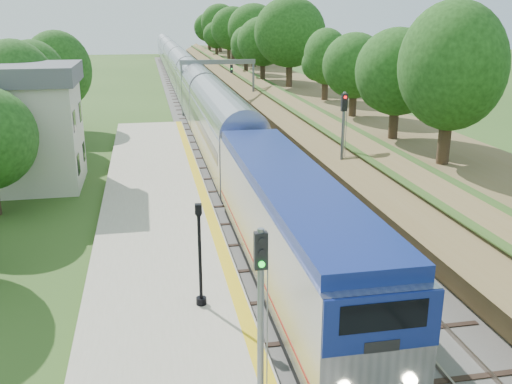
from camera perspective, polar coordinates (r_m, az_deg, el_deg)
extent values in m
cube|color=#4C4944|center=(70.06, -4.68, 8.35)|extent=(9.50, 170.00, 0.12)
cube|color=gray|center=(69.81, -6.92, 8.36)|extent=(0.08, 170.00, 0.16)
cube|color=gray|center=(69.92, -5.73, 8.41)|extent=(0.08, 170.00, 0.16)
cube|color=gray|center=(70.19, -3.63, 8.50)|extent=(0.08, 170.00, 0.16)
cube|color=gray|center=(70.39, -2.46, 8.54)|extent=(0.08, 170.00, 0.16)
cube|color=#A59D85|center=(27.08, -9.44, -6.52)|extent=(6.40, 68.00, 0.38)
cube|color=gold|center=(27.18, -3.42, -5.76)|extent=(0.55, 68.00, 0.01)
cube|color=brown|center=(71.50, 2.99, 9.73)|extent=(9.00, 170.00, 3.00)
cube|color=brown|center=(70.70, -0.13, 9.50)|extent=(4.47, 170.00, 4.54)
cylinder|color=#332316|center=(70.83, 1.82, 11.96)|extent=(0.60, 0.60, 2.62)
sphere|color=#17380F|center=(70.58, 1.85, 14.84)|extent=(5.70, 5.70, 5.70)
cylinder|color=#332316|center=(119.98, -3.57, 14.19)|extent=(0.60, 0.60, 2.62)
sphere|color=#17380F|center=(119.83, -3.60, 15.89)|extent=(5.70, 5.70, 5.70)
cube|color=beige|center=(40.45, -22.93, 5.13)|extent=(8.00, 6.00, 6.80)
cube|color=#52545A|center=(39.88, -23.62, 10.74)|extent=(8.60, 6.60, 1.20)
cube|color=black|center=(38.40, -17.32, 2.66)|extent=(0.05, 1.10, 1.30)
cube|color=black|center=(41.88, -16.83, 3.89)|extent=(0.05, 1.10, 1.30)
cube|color=black|center=(37.82, -17.70, 6.77)|extent=(0.05, 1.10, 1.30)
cube|color=black|center=(41.35, -17.17, 7.67)|extent=(0.05, 1.10, 1.30)
cylinder|color=slate|center=(64.41, -7.38, 10.19)|extent=(0.24, 0.24, 6.20)
cylinder|color=slate|center=(65.39, -0.26, 10.44)|extent=(0.24, 0.24, 6.20)
cube|color=slate|center=(64.49, -3.85, 12.85)|extent=(8.40, 0.25, 0.50)
cube|color=black|center=(64.14, -6.08, 12.10)|extent=(0.30, 0.20, 0.90)
cube|color=black|center=(64.61, -2.47, 12.21)|extent=(0.30, 0.20, 0.90)
cylinder|color=#332316|center=(36.74, -20.69, 0.74)|extent=(0.60, 0.60, 2.45)
sphere|color=#17380F|center=(35.99, -21.25, 5.81)|extent=(5.32, 5.32, 5.32)
cylinder|color=#332316|center=(52.15, -17.96, 5.71)|extent=(0.60, 0.60, 2.45)
sphere|color=#17380F|center=(51.62, -18.31, 9.32)|extent=(5.32, 5.32, 5.32)
cube|color=black|center=(24.31, 3.25, -8.12)|extent=(2.91, 18.22, 0.63)
cube|color=#B7BAC1|center=(23.48, 3.34, -3.47)|extent=(3.16, 18.98, 3.58)
cube|color=navy|center=(22.84, 3.42, 1.27)|extent=(3.04, 18.22, 0.46)
cube|color=navy|center=(14.89, 12.57, -12.69)|extent=(3.13, 0.10, 1.58)
cube|color=black|center=(14.76, 12.68, -12.05)|extent=(2.32, 0.06, 0.79)
cube|color=#9E1A0F|center=(23.94, 3.28, -6.19)|extent=(3.18, 18.60, 0.11)
cube|color=#B7BAC1|center=(43.13, -3.38, 5.72)|extent=(3.16, 21.09, 4.11)
cube|color=#B7BAC1|center=(64.39, -5.99, 9.55)|extent=(3.16, 21.09, 4.11)
cube|color=#B7BAC1|center=(85.87, -7.32, 11.47)|extent=(3.16, 21.09, 4.11)
cube|color=#B7BAC1|center=(107.43, -8.13, 12.61)|extent=(3.16, 21.09, 4.11)
cube|color=#B7BAC1|center=(129.03, -8.67, 13.37)|extent=(3.16, 21.09, 4.11)
cube|color=#B7BAC1|center=(150.66, -9.05, 13.92)|extent=(3.16, 21.09, 4.11)
cylinder|color=black|center=(22.39, -5.49, -10.78)|extent=(0.40, 0.40, 0.27)
cylinder|color=black|center=(21.61, -5.62, -6.61)|extent=(0.13, 0.13, 3.56)
cube|color=black|center=(20.89, -5.78, -1.69)|extent=(0.28, 0.28, 0.37)
cube|color=silver|center=(20.89, -5.78, -1.69)|extent=(0.20, 0.20, 0.27)
cylinder|color=slate|center=(15.21, 0.46, -13.68)|extent=(0.18, 0.18, 5.67)
cube|color=black|center=(14.18, 0.48, -5.88)|extent=(0.33, 0.22, 0.98)
cylinder|color=#0CE526|center=(14.06, 0.58, -6.08)|extent=(0.16, 0.06, 0.16)
cylinder|color=slate|center=(35.48, 8.63, 4.67)|extent=(0.19, 0.19, 6.47)
cube|color=black|center=(35.00, 8.83, 8.84)|extent=(0.35, 0.23, 1.04)
cylinder|color=#FF0C0C|center=(34.88, 8.90, 8.81)|extent=(0.17, 0.06, 0.17)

